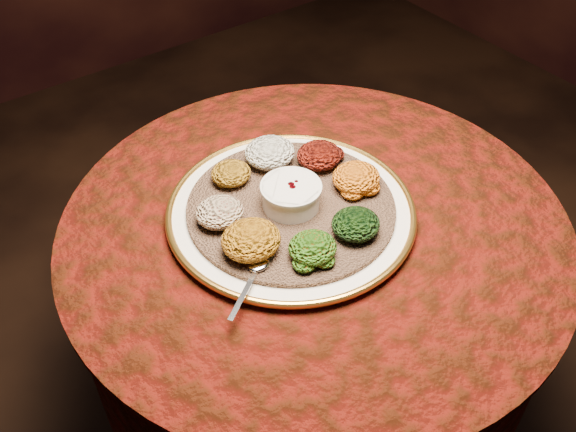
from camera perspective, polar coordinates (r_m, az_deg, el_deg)
table at (r=1.34m, az=2.18°, el=-5.94°), size 0.96×0.96×0.73m
platter at (r=1.20m, az=0.26°, el=0.43°), size 0.58×0.58×0.02m
injera at (r=1.20m, az=0.27°, el=0.81°), size 0.47×0.47×0.01m
stew_bowl at (r=1.18m, az=0.27°, el=1.97°), size 0.11×0.11×0.05m
spoon at (r=1.07m, az=-2.82°, el=-4.78°), size 0.12×0.09×0.01m
portion_ayib at (r=1.28m, az=-1.63°, el=5.67°), size 0.10×0.10×0.05m
portion_kitfo at (r=1.28m, az=2.79°, el=5.41°), size 0.09×0.09×0.04m
portion_tikil at (r=1.23m, az=6.08°, el=3.42°), size 0.09×0.09×0.04m
portion_gomen at (r=1.13m, az=6.03°, el=-0.72°), size 0.09×0.08×0.04m
portion_mixveg at (r=1.09m, az=2.19°, el=-2.83°), size 0.08×0.08×0.04m
portion_kik at (r=1.09m, az=-3.31°, el=-2.13°), size 0.10×0.10×0.05m
portion_timatim at (r=1.15m, az=-6.09°, el=0.34°), size 0.09×0.08×0.04m
portion_shiro at (r=1.24m, az=-5.09°, el=3.80°), size 0.08×0.07×0.04m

